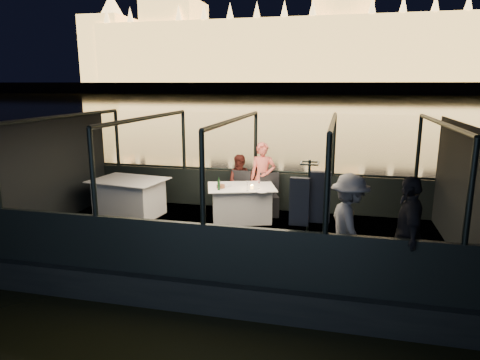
% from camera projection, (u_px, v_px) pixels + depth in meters
% --- Properties ---
extents(river_water, '(500.00, 500.00, 0.00)m').
position_uv_depth(river_water, '(333.00, 102.00, 84.57)').
color(river_water, black).
rests_on(river_water, ground).
extents(boat_hull, '(8.60, 4.40, 1.00)m').
position_uv_depth(boat_hull, '(235.00, 259.00, 8.62)').
color(boat_hull, black).
rests_on(boat_hull, river_water).
extents(boat_deck, '(8.00, 4.00, 0.04)m').
position_uv_depth(boat_deck, '(235.00, 237.00, 8.52)').
color(boat_deck, black).
rests_on(boat_deck, boat_hull).
extents(gunwale_port, '(8.00, 0.08, 0.90)m').
position_uv_depth(gunwale_port, '(255.00, 190.00, 10.31)').
color(gunwale_port, black).
rests_on(gunwale_port, boat_deck).
extents(gunwale_starboard, '(8.00, 0.08, 0.90)m').
position_uv_depth(gunwale_starboard, '(204.00, 252.00, 6.52)').
color(gunwale_starboard, black).
rests_on(gunwale_starboard, boat_deck).
extents(cabin_glass_port, '(8.00, 0.02, 1.40)m').
position_uv_depth(cabin_glass_port, '(256.00, 143.00, 10.06)').
color(cabin_glass_port, '#99B2B2').
rests_on(cabin_glass_port, gunwale_port).
extents(cabin_glass_starboard, '(8.00, 0.02, 1.40)m').
position_uv_depth(cabin_glass_starboard, '(202.00, 178.00, 6.26)').
color(cabin_glass_starboard, '#99B2B2').
rests_on(cabin_glass_starboard, gunwale_starboard).
extents(cabin_roof_glass, '(8.00, 4.00, 0.02)m').
position_uv_depth(cabin_roof_glass, '(235.00, 120.00, 8.01)').
color(cabin_roof_glass, '#99B2B2').
rests_on(cabin_roof_glass, boat_deck).
extents(end_wall_fore, '(0.02, 4.00, 2.30)m').
position_uv_depth(end_wall_fore, '(54.00, 170.00, 9.16)').
color(end_wall_fore, black).
rests_on(end_wall_fore, boat_deck).
extents(end_wall_aft, '(0.02, 4.00, 2.30)m').
position_uv_depth(end_wall_aft, '(460.00, 191.00, 7.36)').
color(end_wall_aft, black).
rests_on(end_wall_aft, boat_deck).
extents(canopy_ribs, '(8.00, 4.00, 2.30)m').
position_uv_depth(canopy_ribs, '(235.00, 179.00, 8.26)').
color(canopy_ribs, black).
rests_on(canopy_ribs, boat_deck).
extents(embankment, '(400.00, 140.00, 6.00)m').
position_uv_depth(embankment, '(339.00, 89.00, 207.75)').
color(embankment, '#423D33').
rests_on(embankment, ground).
extents(parliament_building, '(220.00, 32.00, 60.00)m').
position_uv_depth(parliament_building, '(342.00, 18.00, 168.37)').
color(parliament_building, '#F2D18C').
rests_on(parliament_building, embankment).
extents(dining_table_central, '(1.70, 1.45, 0.77)m').
position_uv_depth(dining_table_central, '(241.00, 203.00, 9.42)').
color(dining_table_central, silver).
rests_on(dining_table_central, boat_deck).
extents(dining_table_aft, '(1.73, 1.36, 0.84)m').
position_uv_depth(dining_table_aft, '(130.00, 199.00, 9.77)').
color(dining_table_aft, silver).
rests_on(dining_table_aft, boat_deck).
extents(chair_port_left, '(0.51, 0.51, 0.97)m').
position_uv_depth(chair_port_left, '(239.00, 195.00, 9.87)').
color(chair_port_left, black).
rests_on(chair_port_left, boat_deck).
extents(chair_port_right, '(0.57, 0.57, 0.95)m').
position_uv_depth(chair_port_right, '(268.00, 197.00, 9.72)').
color(chair_port_right, black).
rests_on(chair_port_right, boat_deck).
extents(coat_stand, '(0.58, 0.49, 1.87)m').
position_uv_depth(coat_stand, '(307.00, 223.00, 6.48)').
color(coat_stand, black).
rests_on(coat_stand, boat_deck).
extents(person_woman_coral, '(0.64, 0.47, 1.65)m').
position_uv_depth(person_woman_coral, '(263.00, 181.00, 9.95)').
color(person_woman_coral, '#E76454').
rests_on(person_woman_coral, boat_deck).
extents(person_man_maroon, '(0.69, 0.56, 1.34)m').
position_uv_depth(person_man_maroon, '(241.00, 180.00, 10.06)').
color(person_man_maroon, '#401611').
rests_on(person_man_maroon, boat_deck).
extents(passenger_stripe, '(0.90, 1.20, 1.64)m').
position_uv_depth(passenger_stripe, '(349.00, 224.00, 6.57)').
color(passenger_stripe, silver).
rests_on(passenger_stripe, boat_deck).
extents(passenger_dark, '(0.44, 1.01, 1.71)m').
position_uv_depth(passenger_dark, '(408.00, 234.00, 6.13)').
color(passenger_dark, black).
rests_on(passenger_dark, boat_deck).
extents(wine_bottle, '(0.07, 0.07, 0.27)m').
position_uv_depth(wine_bottle, '(219.00, 183.00, 8.99)').
color(wine_bottle, '#163D1A').
rests_on(wine_bottle, dining_table_central).
extents(bread_basket, '(0.21, 0.21, 0.07)m').
position_uv_depth(bread_basket, '(221.00, 186.00, 9.18)').
color(bread_basket, brown).
rests_on(bread_basket, dining_table_central).
extents(amber_candle, '(0.08, 0.08, 0.09)m').
position_uv_depth(amber_candle, '(252.00, 187.00, 9.11)').
color(amber_candle, gold).
rests_on(amber_candle, dining_table_central).
extents(plate_near, '(0.29, 0.29, 0.01)m').
position_uv_depth(plate_near, '(262.00, 192.00, 8.84)').
color(plate_near, white).
rests_on(plate_near, dining_table_central).
extents(plate_far, '(0.28, 0.28, 0.01)m').
position_uv_depth(plate_far, '(227.00, 186.00, 9.37)').
color(plate_far, silver).
rests_on(plate_far, dining_table_central).
extents(wine_glass_white, '(0.07, 0.07, 0.19)m').
position_uv_depth(wine_glass_white, '(219.00, 185.00, 9.06)').
color(wine_glass_white, silver).
rests_on(wine_glass_white, dining_table_central).
extents(wine_glass_red, '(0.07, 0.07, 0.18)m').
position_uv_depth(wine_glass_red, '(259.00, 184.00, 9.12)').
color(wine_glass_red, white).
rests_on(wine_glass_red, dining_table_central).
extents(wine_glass_empty, '(0.09, 0.09, 0.20)m').
position_uv_depth(wine_glass_empty, '(247.00, 187.00, 8.91)').
color(wine_glass_empty, silver).
rests_on(wine_glass_empty, dining_table_central).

